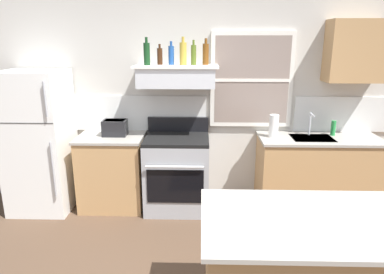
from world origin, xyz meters
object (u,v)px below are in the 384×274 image
Objects in this scene: bottle_brown_stout at (160,56)px; bottle_amber_wine at (206,54)px; dish_soap_bottle at (333,128)px; refrigerator at (39,142)px; toaster at (115,127)px; bottle_champagne_gold_foil at (183,53)px; bottle_dark_green_wine at (147,53)px; paper_towel_roll at (274,126)px; stove_range at (177,172)px; bottle_blue_liqueur at (171,55)px; bottle_olive_oil_square at (194,55)px.

bottle_brown_stout is 0.53m from bottle_amber_wine.
dish_soap_bottle is (2.08, -0.01, -0.84)m from bottle_brown_stout.
toaster is (0.90, 0.08, 0.16)m from refrigerator.
bottle_champagne_gold_foil reaches higher than bottle_amber_wine.
toaster is 0.94× the size of bottle_champagne_gold_foil.
bottle_champagne_gold_foil is (1.73, 0.11, 1.03)m from refrigerator.
bottle_dark_green_wine is 1.69m from paper_towel_roll.
bottle_brown_stout is 0.79× the size of bottle_amber_wine.
bottle_champagne_gold_foil reaches higher than stove_range.
bottle_blue_liqueur reaches higher than dish_soap_bottle.
bottle_blue_liqueur is at bearing 179.78° from dish_soap_bottle.
stove_range is at bearing -178.13° from paper_towel_roll.
bottle_dark_green_wine is at bearing 3.50° from refrigerator.
bottle_champagne_gold_foil is at bearing 177.10° from paper_towel_roll.
bottle_olive_oil_square is (0.39, -0.03, 0.02)m from bottle_brown_stout.
toaster is 1.10× the size of paper_towel_roll.
bottle_olive_oil_square is at bearing 175.60° from paper_towel_roll.
paper_towel_roll is (2.80, 0.06, 0.20)m from refrigerator.
bottle_brown_stout is 0.84× the size of bottle_olive_oil_square.
bottle_dark_green_wine is at bearing -172.13° from bottle_amber_wine.
bottle_amber_wine is at bearing 0.72° from bottle_blue_liqueur.
refrigerator reaches higher than paper_towel_roll.
paper_towel_roll is at bearing -7.92° from bottle_amber_wine.
bottle_blue_liqueur is 1.46m from paper_towel_roll.
bottle_dark_green_wine is at bearing -0.27° from toaster.
bottle_blue_liqueur reaches higher than paper_towel_roll.
bottle_blue_liqueur is 0.89× the size of bottle_amber_wine.
stove_range is (1.65, 0.02, -0.38)m from refrigerator.
refrigerator is 1.55× the size of stove_range.
bottle_champagne_gold_foil is 1.75× the size of dish_soap_bottle.
bottle_dark_green_wine reaches higher than bottle_blue_liqueur.
refrigerator is 5.70× the size of bottle_amber_wine.
dish_soap_bottle is (1.88, 0.14, 0.54)m from stove_range.
bottle_brown_stout reaches higher than stove_range.
toaster is at bearing 179.73° from bottle_dark_green_wine.
bottle_olive_oil_square is 1.03× the size of paper_towel_roll.
dish_soap_bottle is (1.80, 0.05, -0.88)m from bottle_champagne_gold_foil.
bottle_brown_stout is 0.39m from bottle_olive_oil_square.
refrigerator is 0.92m from toaster.
bottle_dark_green_wine reaches higher than dish_soap_bottle.
stove_range and dish_soap_bottle have the same top height.
dish_soap_bottle is at bearing -0.47° from bottle_amber_wine.
refrigerator is at bearing -176.50° from bottle_dark_green_wine.
refrigerator is 1.77m from bottle_brown_stout.
bottle_brown_stout is 0.74× the size of bottle_champagne_gold_foil.
bottle_brown_stout is at bearing 168.94° from bottle_champagne_gold_foil.
paper_towel_roll is (1.48, -0.02, -0.83)m from bottle_dark_green_wine.
bottle_olive_oil_square is at bearing 4.13° from refrigerator.
dish_soap_bottle is (2.63, 0.08, -0.01)m from toaster.
stove_range is 4.12× the size of bottle_blue_liqueur.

